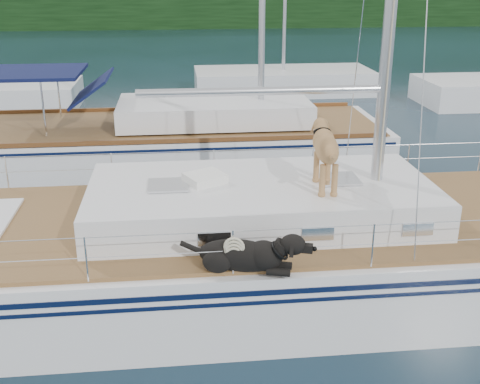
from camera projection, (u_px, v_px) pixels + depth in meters
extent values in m
plane|color=black|center=(210.00, 291.00, 9.66)|extent=(120.00, 120.00, 0.00)
cube|color=#595147|center=(178.00, 20.00, 52.46)|extent=(92.00, 1.00, 1.20)
cube|color=white|center=(210.00, 263.00, 9.48)|extent=(12.00, 3.80, 1.40)
cube|color=olive|center=(209.00, 220.00, 9.23)|extent=(11.52, 3.50, 0.06)
cube|color=white|center=(261.00, 200.00, 9.20)|extent=(5.20, 2.50, 0.55)
cylinder|color=silver|center=(262.00, 91.00, 8.61)|extent=(3.60, 0.12, 0.12)
cylinder|color=silver|center=(217.00, 232.00, 7.39)|extent=(10.56, 0.01, 0.01)
cylinder|color=silver|center=(203.00, 151.00, 10.65)|extent=(10.56, 0.01, 0.01)
cube|color=#1E30BC|center=(156.00, 190.00, 10.34)|extent=(0.75, 0.69, 0.05)
cube|color=white|center=(205.00, 178.00, 9.08)|extent=(0.71, 0.67, 0.14)
torus|color=beige|center=(234.00, 247.00, 7.45)|extent=(0.34, 0.17, 0.33)
cube|color=white|center=(168.00, 150.00, 15.51)|extent=(11.00, 3.50, 1.30)
cube|color=olive|center=(167.00, 126.00, 15.28)|extent=(10.56, 3.29, 0.06)
cube|color=white|center=(214.00, 111.00, 15.28)|extent=(4.80, 2.30, 0.55)
cube|color=#101A43|center=(31.00, 72.00, 14.47)|extent=(2.40, 2.30, 0.08)
cube|color=white|center=(283.00, 83.00, 24.82)|extent=(7.20, 3.00, 1.10)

